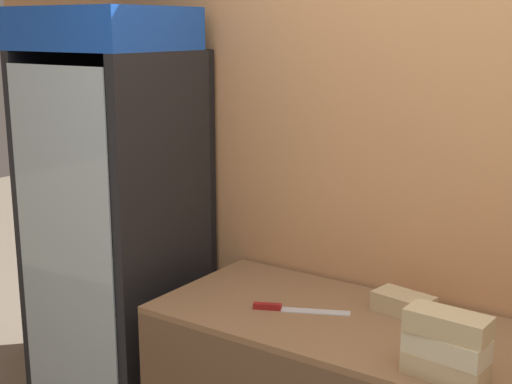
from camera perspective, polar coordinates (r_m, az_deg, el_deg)
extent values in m
cube|color=tan|center=(2.77, 16.27, 0.89)|extent=(5.20, 0.06, 2.70)
cube|color=#8E6642|center=(2.56, 12.70, -11.50)|extent=(1.96, 0.69, 0.02)
cube|color=black|center=(3.55, -7.66, -3.47)|extent=(0.67, 0.04, 1.81)
cube|color=black|center=(3.57, -14.47, -3.68)|extent=(0.05, 0.61, 1.81)
cube|color=black|center=(3.14, -6.96, -5.62)|extent=(0.05, 0.61, 1.81)
cube|color=white|center=(3.53, -7.97, -3.58)|extent=(0.57, 0.02, 1.71)
cube|color=silver|center=(3.15, -15.01, -5.96)|extent=(0.57, 0.01, 1.71)
cube|color=blue|center=(3.17, -12.15, 12.66)|extent=(0.67, 0.55, 0.18)
cube|color=silver|center=(3.51, -10.85, -12.16)|extent=(0.55, 0.49, 0.01)
cube|color=silver|center=(3.39, -11.08, -7.15)|extent=(0.55, 0.49, 0.01)
cube|color=silver|center=(3.29, -11.33, -1.81)|extent=(0.55, 0.49, 0.01)
cube|color=silver|center=(3.22, -11.59, 3.81)|extent=(0.55, 0.49, 0.01)
cylinder|color=#72337F|center=(2.99, -11.53, -1.88)|extent=(0.06, 0.06, 0.13)
cylinder|color=#72337F|center=(2.97, -11.61, -0.14)|extent=(0.02, 0.02, 0.06)
cylinder|color=navy|center=(3.22, -11.12, -12.82)|extent=(0.07, 0.07, 0.16)
cylinder|color=navy|center=(3.17, -11.22, -10.91)|extent=(0.03, 0.03, 0.07)
cylinder|color=orange|center=(3.12, -13.73, -1.49)|extent=(0.07, 0.07, 0.12)
cylinder|color=orange|center=(3.11, -13.81, -0.01)|extent=(0.03, 0.03, 0.05)
cylinder|color=#5B2D19|center=(3.31, -16.68, -0.67)|extent=(0.07, 0.07, 0.14)
cylinder|color=#5B2D19|center=(3.28, -16.79, 1.03)|extent=(0.03, 0.03, 0.06)
cylinder|color=#B2231E|center=(2.95, -11.95, 4.24)|extent=(0.08, 0.08, 0.12)
cylinder|color=#B2231E|center=(2.93, -12.03, 5.90)|extent=(0.03, 0.03, 0.05)
cylinder|color=#B2231E|center=(3.31, -15.01, -6.22)|extent=(0.07, 0.07, 0.17)
cylinder|color=#B2231E|center=(3.27, -15.13, -4.27)|extent=(0.03, 0.03, 0.07)
cylinder|color=gold|center=(3.22, -16.61, 4.64)|extent=(0.06, 0.06, 0.11)
cylinder|color=gold|center=(3.21, -16.70, 6.06)|extent=(0.03, 0.03, 0.05)
cube|color=tan|center=(2.29, 14.88, -13.41)|extent=(0.26, 0.13, 0.07)
cube|color=beige|center=(2.26, 14.99, -11.80)|extent=(0.26, 0.14, 0.07)
cube|color=tan|center=(2.23, 15.10, -10.15)|extent=(0.25, 0.12, 0.07)
cube|color=tan|center=(2.73, 11.71, -8.73)|extent=(0.23, 0.16, 0.07)
cube|color=silver|center=(2.71, 4.79, -9.51)|extent=(0.25, 0.15, 0.00)
cube|color=maroon|center=(2.72, 0.91, -9.13)|extent=(0.11, 0.07, 0.02)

